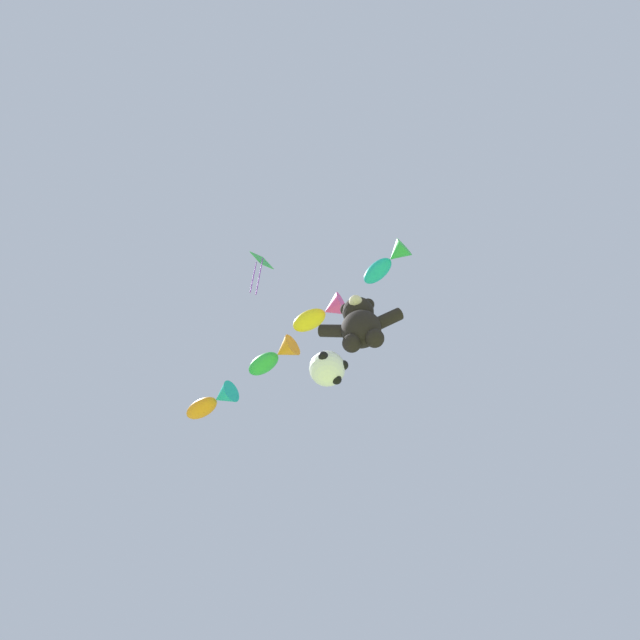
{
  "coord_description": "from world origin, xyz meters",
  "views": [
    {
      "loc": [
        0.52,
        1.73,
        0.92
      ],
      "look_at": [
        -0.49,
        5.83,
        9.0
      ],
      "focal_mm": 24.0,
      "sensor_mm": 36.0,
      "label": 1
    }
  ],
  "objects_px": {
    "teddy_bear_kite": "(360,323)",
    "fish_kite_emerald": "(274,357)",
    "soccer_ball_kite": "(328,368)",
    "fish_kite_tangerine": "(213,402)",
    "fish_kite_teal": "(387,262)",
    "diamond_kite": "(260,265)",
    "fish_kite_goldfin": "(321,314)"
  },
  "relations": [
    {
      "from": "fish_kite_teal",
      "to": "soccer_ball_kite",
      "type": "bearing_deg",
      "value": 179.25
    },
    {
      "from": "soccer_ball_kite",
      "to": "fish_kite_emerald",
      "type": "bearing_deg",
      "value": 133.39
    },
    {
      "from": "teddy_bear_kite",
      "to": "soccer_ball_kite",
      "type": "relative_size",
      "value": 2.56
    },
    {
      "from": "soccer_ball_kite",
      "to": "fish_kite_emerald",
      "type": "distance_m",
      "value": 6.27
    },
    {
      "from": "fish_kite_teal",
      "to": "fish_kite_goldfin",
      "type": "relative_size",
      "value": 0.84
    },
    {
      "from": "teddy_bear_kite",
      "to": "fish_kite_tangerine",
      "type": "bearing_deg",
      "value": 148.27
    },
    {
      "from": "soccer_ball_kite",
      "to": "fish_kite_goldfin",
      "type": "bearing_deg",
      "value": 108.38
    },
    {
      "from": "fish_kite_goldfin",
      "to": "diamond_kite",
      "type": "distance_m",
      "value": 2.54
    },
    {
      "from": "fish_kite_goldfin",
      "to": "diamond_kite",
      "type": "bearing_deg",
      "value": -123.17
    },
    {
      "from": "fish_kite_emerald",
      "to": "fish_kite_tangerine",
      "type": "bearing_deg",
      "value": 157.92
    },
    {
      "from": "diamond_kite",
      "to": "soccer_ball_kite",
      "type": "bearing_deg",
      "value": 22.64
    },
    {
      "from": "fish_kite_teal",
      "to": "fish_kite_tangerine",
      "type": "bearing_deg",
      "value": 152.29
    },
    {
      "from": "fish_kite_teal",
      "to": "fish_kite_emerald",
      "type": "relative_size",
      "value": 0.81
    },
    {
      "from": "fish_kite_teal",
      "to": "fish_kite_emerald",
      "type": "xyz_separation_m",
      "value": [
        -4.31,
        2.57,
        0.31
      ]
    },
    {
      "from": "teddy_bear_kite",
      "to": "diamond_kite",
      "type": "relative_size",
      "value": 0.7
    },
    {
      "from": "teddy_bear_kite",
      "to": "fish_kite_teal",
      "type": "bearing_deg",
      "value": -2.71
    },
    {
      "from": "fish_kite_goldfin",
      "to": "teddy_bear_kite",
      "type": "bearing_deg",
      "value": -46.78
    },
    {
      "from": "fish_kite_emerald",
      "to": "fish_kite_tangerine",
      "type": "height_order",
      "value": "fish_kite_emerald"
    },
    {
      "from": "teddy_bear_kite",
      "to": "fish_kite_emerald",
      "type": "relative_size",
      "value": 1.0
    },
    {
      "from": "fish_kite_teal",
      "to": "fish_kite_tangerine",
      "type": "relative_size",
      "value": 0.77
    },
    {
      "from": "fish_kite_tangerine",
      "to": "soccer_ball_kite",
      "type": "bearing_deg",
      "value": -35.91
    },
    {
      "from": "fish_kite_emerald",
      "to": "diamond_kite",
      "type": "xyz_separation_m",
      "value": [
        0.56,
        -3.31,
        -0.04
      ]
    },
    {
      "from": "teddy_bear_kite",
      "to": "soccer_ball_kite",
      "type": "distance_m",
      "value": 1.81
    },
    {
      "from": "fish_kite_goldfin",
      "to": "fish_kite_teal",
      "type": "bearing_deg",
      "value": -30.31
    },
    {
      "from": "teddy_bear_kite",
      "to": "fish_kite_emerald",
      "type": "height_order",
      "value": "fish_kite_emerald"
    },
    {
      "from": "fish_kite_goldfin",
      "to": "fish_kite_emerald",
      "type": "bearing_deg",
      "value": 148.72
    },
    {
      "from": "soccer_ball_kite",
      "to": "fish_kite_tangerine",
      "type": "distance_m",
      "value": 7.72
    },
    {
      "from": "teddy_bear_kite",
      "to": "fish_kite_goldfin",
      "type": "xyz_separation_m",
      "value": [
        -1.25,
        1.33,
        3.62
      ]
    },
    {
      "from": "fish_kite_teal",
      "to": "diamond_kite",
      "type": "xyz_separation_m",
      "value": [
        -3.75,
        -0.74,
        0.27
      ]
    },
    {
      "from": "fish_kite_teal",
      "to": "diamond_kite",
      "type": "bearing_deg",
      "value": -168.81
    },
    {
      "from": "fish_kite_emerald",
      "to": "diamond_kite",
      "type": "height_order",
      "value": "diamond_kite"
    },
    {
      "from": "teddy_bear_kite",
      "to": "soccer_ball_kite",
      "type": "xyz_separation_m",
      "value": [
        -0.8,
        -0.03,
        -1.63
      ]
    }
  ]
}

